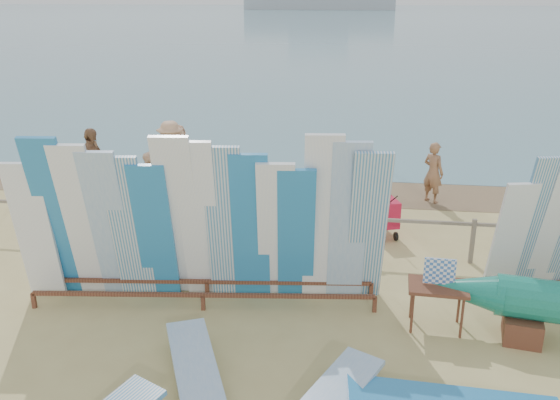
# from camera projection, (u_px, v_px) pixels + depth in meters

# --- Properties ---
(ground) EXTENTS (160.00, 160.00, 0.00)m
(ground) POSITION_uv_depth(u_px,v_px,m) (237.00, 330.00, 9.21)
(ground) COLOR tan
(ground) RESTS_ON ground
(ocean) EXTENTS (320.00, 240.00, 0.02)m
(ocean) POSITION_uv_depth(u_px,v_px,m) (357.00, 16.00, 128.84)
(ocean) COLOR slate
(ocean) RESTS_ON ground
(wet_sand_strip) EXTENTS (40.00, 2.60, 0.01)m
(wet_sand_strip) POSITION_uv_depth(u_px,v_px,m) (291.00, 187.00, 15.94)
(wet_sand_strip) COLOR brown
(wet_sand_strip) RESTS_ON ground
(fence) EXTENTS (12.08, 0.08, 0.90)m
(fence) POSITION_uv_depth(u_px,v_px,m) (267.00, 222.00, 11.80)
(fence) COLOR gray
(fence) RESTS_ON ground
(main_surfboard_rack) EXTENTS (6.06, 1.47, 3.00)m
(main_surfboard_rack) POSITION_uv_depth(u_px,v_px,m) (202.00, 228.00, 9.57)
(main_surfboard_rack) COLOR brown
(main_surfboard_rack) RESTS_ON ground
(vendor_table) EXTENTS (0.92, 0.67, 1.18)m
(vendor_table) POSITION_uv_depth(u_px,v_px,m) (436.00, 305.00, 9.15)
(vendor_table) COLOR brown
(vendor_table) RESTS_ON ground
(flat_board_a) EXTENTS (1.61, 2.69, 0.36)m
(flat_board_a) POSITION_uv_depth(u_px,v_px,m) (200.00, 397.00, 7.68)
(flat_board_a) COLOR #83A8D1
(flat_board_a) RESTS_ON ground
(beach_chair_left) EXTENTS (0.57, 0.59, 0.83)m
(beach_chair_left) POSITION_uv_depth(u_px,v_px,m) (244.00, 221.00, 12.95)
(beach_chair_left) COLOR #B5132F
(beach_chair_left) RESTS_ON ground
(beach_chair_right) EXTENTS (0.54, 0.56, 0.84)m
(beach_chair_right) POSITION_uv_depth(u_px,v_px,m) (287.00, 231.00, 12.40)
(beach_chair_right) COLOR #B5132F
(beach_chair_right) RESTS_ON ground
(stroller) EXTENTS (0.79, 0.94, 1.11)m
(stroller) POSITION_uv_depth(u_px,v_px,m) (383.00, 216.00, 12.64)
(stroller) COLOR #B5132F
(stroller) RESTS_ON ground
(beachgoer_4) EXTENTS (0.70, 1.18, 1.89)m
(beachgoer_4) POSITION_uv_depth(u_px,v_px,m) (312.00, 179.00, 13.48)
(beachgoer_4) COLOR #8C6042
(beachgoer_4) RESTS_ON ground
(beachgoer_7) EXTENTS (0.62, 0.60, 1.53)m
(beachgoer_7) POSITION_uv_depth(u_px,v_px,m) (433.00, 172.00, 14.59)
(beachgoer_7) COLOR #8C6042
(beachgoer_7) RESTS_ON ground
(beachgoer_11) EXTENTS (1.57, 0.85, 1.62)m
(beachgoer_11) POSITION_uv_depth(u_px,v_px,m) (179.00, 154.00, 16.09)
(beachgoer_11) COLOR beige
(beachgoer_11) RESTS_ON ground
(beachgoer_3) EXTENTS (1.30, 0.97, 1.86)m
(beachgoer_3) POSITION_uv_depth(u_px,v_px,m) (171.00, 156.00, 15.43)
(beachgoer_3) COLOR tan
(beachgoer_3) RESTS_ON ground
(beachgoer_extra_1) EXTENTS (0.48, 1.09, 1.86)m
(beachgoer_extra_1) POSITION_uv_depth(u_px,v_px,m) (93.00, 165.00, 14.58)
(beachgoer_extra_1) COLOR #8C6042
(beachgoer_extra_1) RESTS_ON ground
(beachgoer_2) EXTENTS (0.83, 0.90, 1.72)m
(beachgoer_2) POSITION_uv_depth(u_px,v_px,m) (153.00, 190.00, 12.98)
(beachgoer_2) COLOR beige
(beachgoer_2) RESTS_ON ground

